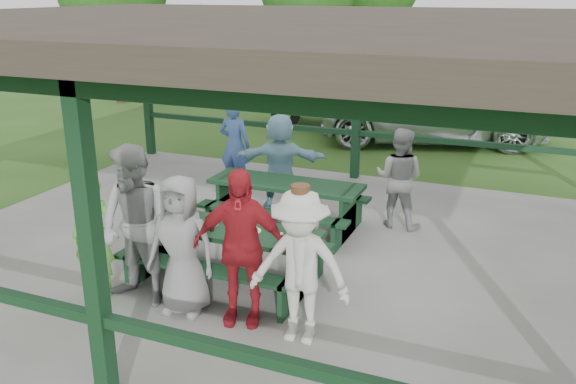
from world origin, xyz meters
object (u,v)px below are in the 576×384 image
at_px(contestant_green, 94,237).
at_px(contestant_white_fedora, 300,267).
at_px(contestant_grey_left, 136,227).
at_px(spectator_lblue, 280,162).
at_px(picnic_table_far, 286,199).
at_px(contestant_grey_mid, 182,245).
at_px(picnic_table_near, 226,248).
at_px(contestant_red, 240,247).
at_px(farm_trailer, 323,99).
at_px(spectator_grey, 399,178).
at_px(pickup_truck, 435,109).
at_px(spectator_blue, 235,145).

distance_m(contestant_green, contestant_white_fedora, 2.64).
bearing_deg(contestant_white_fedora, contestant_grey_left, 175.62).
xyz_separation_m(contestant_white_fedora, spectator_lblue, (-1.81, 3.69, -0.02)).
distance_m(contestant_grey_left, spectator_lblue, 3.65).
relative_size(picnic_table_far, contestant_grey_mid, 1.45).
xyz_separation_m(picnic_table_near, contestant_green, (-1.29, -0.90, 0.29)).
bearing_deg(picnic_table_far, contestant_red, -77.27).
relative_size(contestant_red, farm_trailer, 0.44).
distance_m(contestant_grey_left, spectator_grey, 4.26).
height_order(contestant_green, contestant_white_fedora, contestant_white_fedora).
height_order(contestant_grey_left, contestant_grey_mid, contestant_grey_left).
bearing_deg(spectator_grey, picnic_table_far, 30.31).
bearing_deg(contestant_grey_mid, contestant_white_fedora, -8.73).
xyz_separation_m(contestant_grey_left, spectator_lblue, (0.24, 3.64, -0.13)).
relative_size(picnic_table_far, pickup_truck, 0.41).
bearing_deg(picnic_table_far, farm_trailer, 105.59).
distance_m(picnic_table_near, spectator_lblue, 2.85).
relative_size(contestant_red, spectator_lblue, 1.08).
relative_size(contestant_grey_mid, contestant_red, 0.92).
distance_m(picnic_table_near, picnic_table_far, 2.00).
xyz_separation_m(spectator_lblue, spectator_grey, (2.02, -0.03, -0.04)).
distance_m(contestant_grey_left, spectator_blue, 4.43).
xyz_separation_m(contestant_red, contestant_white_fedora, (0.75, -0.13, -0.05)).
distance_m(contestant_red, farm_trailer, 11.15).
bearing_deg(spectator_grey, contestant_grey_left, 62.85).
bearing_deg(farm_trailer, contestant_grey_left, -96.92).
bearing_deg(picnic_table_near, spectator_blue, 115.61).
relative_size(contestant_white_fedora, spectator_grey, 1.10).
relative_size(picnic_table_near, contestant_grey_left, 1.26).
relative_size(picnic_table_far, contestant_red, 1.33).
relative_size(spectator_blue, spectator_grey, 1.06).
bearing_deg(pickup_truck, contestant_grey_left, 153.87).
distance_m(contestant_red, spectator_grey, 3.66).
height_order(picnic_table_near, spectator_grey, spectator_grey).
bearing_deg(contestant_grey_mid, spectator_lblue, 89.35).
relative_size(contestant_green, contestant_red, 0.85).
height_order(contestant_white_fedora, spectator_blue, contestant_white_fedora).
xyz_separation_m(contestant_green, contestant_grey_mid, (1.18, 0.06, 0.06)).
bearing_deg(contestant_red, pickup_truck, 73.24).
relative_size(contestant_grey_left, contestant_white_fedora, 1.11).
bearing_deg(picnic_table_far, spectator_grey, 25.42).
relative_size(contestant_grey_mid, pickup_truck, 0.28).
height_order(picnic_table_near, contestant_green, contestant_green).
xyz_separation_m(picnic_table_far, contestant_green, (-1.26, -2.90, 0.29)).
height_order(contestant_grey_mid, contestant_white_fedora, contestant_white_fedora).
distance_m(picnic_table_near, contestant_grey_mid, 0.91).
height_order(contestant_green, farm_trailer, contestant_green).
bearing_deg(spectator_lblue, contestant_white_fedora, 99.93).
distance_m(picnic_table_near, contestant_red, 1.07).
height_order(contestant_grey_mid, spectator_blue, spectator_blue).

